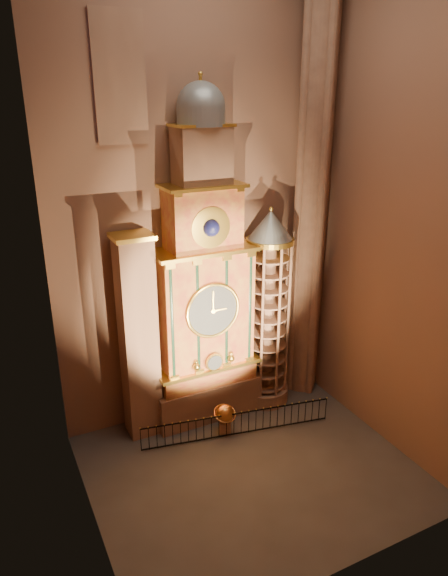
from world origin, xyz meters
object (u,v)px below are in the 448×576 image
stair_turret (268,312)px  iron_railing (238,424)px  astronomical_clock (204,296)px  celestial_globe (225,417)px  portrait_tower (139,338)px

stair_turret → iron_railing: bearing=-142.5°
astronomical_clock → stair_turret: astronomical_clock is taller
celestial_globe → astronomical_clock: bearing=93.1°
astronomical_clock → celestial_globe: bearing=-86.9°
stair_turret → iron_railing: (-2.90, -2.22, -4.59)m
astronomical_clock → stair_turret: 3.78m
celestial_globe → stair_turret: bearing=27.9°
astronomical_clock → iron_railing: size_ratio=1.78×
stair_turret → iron_railing: stair_turret is taller
celestial_globe → iron_railing: 0.72m
portrait_tower → celestial_globe: (3.51, -2.08, -4.17)m
portrait_tower → celestial_globe: size_ratio=6.27×
astronomical_clock → stair_turret: bearing=-4.3°
astronomical_clock → iron_railing: 6.52m
portrait_tower → stair_turret: 6.91m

